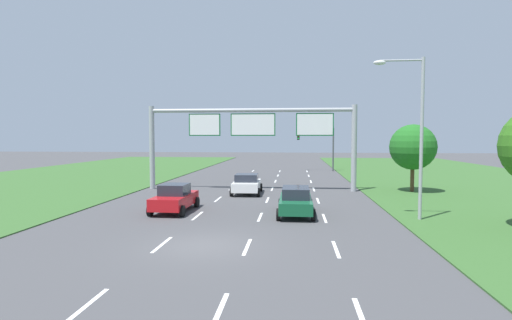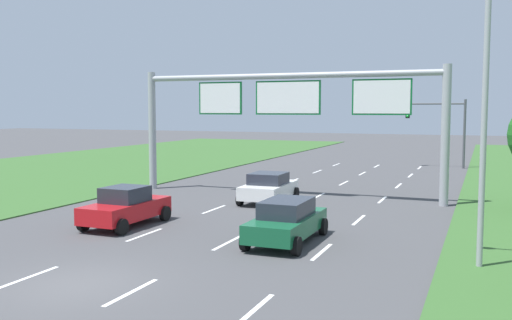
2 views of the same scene
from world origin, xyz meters
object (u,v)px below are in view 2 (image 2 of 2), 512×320
object	(u,v)px
sign_gantry	(288,107)
traffic_light_mast	(440,121)
car_near_red	(287,221)
car_mid_lane	(126,207)
street_lamp	(471,100)
car_lead_silver	(269,187)

from	to	relation	value
sign_gantry	traffic_light_mast	world-z (taller)	sign_gantry
car_near_red	car_mid_lane	size ratio (longest dim) A/B	1.06
street_lamp	traffic_light_mast	bearing A→B (deg)	95.80
sign_gantry	street_lamp	world-z (taller)	street_lamp
car_mid_lane	sign_gantry	size ratio (longest dim) A/B	0.24
traffic_light_mast	sign_gantry	bearing A→B (deg)	-108.26
car_near_red	car_lead_silver	world-z (taller)	car_near_red
car_mid_lane	sign_gantry	distance (m)	11.41
car_lead_silver	traffic_light_mast	size ratio (longest dim) A/B	0.74
sign_gantry	street_lamp	bearing A→B (deg)	-49.64
car_near_red	street_lamp	distance (m)	7.53
car_near_red	car_lead_silver	xyz separation A→B (m)	(-3.74, 8.05, -0.01)
car_near_red	car_mid_lane	world-z (taller)	car_mid_lane
car_mid_lane	traffic_light_mast	world-z (taller)	traffic_light_mast
car_near_red	car_lead_silver	bearing A→B (deg)	114.70
car_lead_silver	sign_gantry	bearing A→B (deg)	81.57
car_lead_silver	car_mid_lane	distance (m)	8.45
car_lead_silver	car_near_red	bearing A→B (deg)	-66.42
car_mid_lane	street_lamp	xyz separation A→B (m)	(13.21, -1.29, 4.29)
car_mid_lane	street_lamp	world-z (taller)	street_lamp
car_lead_silver	sign_gantry	xyz separation A→B (m)	(0.28, 2.23, 4.16)
car_mid_lane	car_lead_silver	bearing A→B (deg)	67.74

